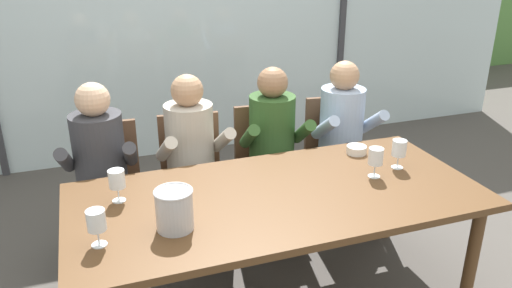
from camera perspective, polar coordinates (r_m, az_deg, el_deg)
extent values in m
plane|color=#4C4742|center=(3.88, -3.24, -8.50)|extent=(14.00, 14.00, 0.00)
cube|color=silver|center=(4.79, -8.64, 13.86)|extent=(7.40, 0.03, 2.60)
cube|color=#38383D|center=(5.34, 9.77, 14.64)|extent=(0.06, 0.06, 2.60)
cube|color=#568942|center=(7.85, -12.98, 13.23)|extent=(13.40, 2.40, 1.64)
cube|color=brown|center=(2.71, 2.48, -5.99)|extent=(2.20, 1.02, 0.04)
cylinder|color=brown|center=(3.09, 23.25, -11.86)|extent=(0.07, 0.07, 0.68)
cylinder|color=brown|center=(3.09, -18.48, -11.13)|extent=(0.07, 0.07, 0.68)
cylinder|color=brown|center=(3.63, 14.80, -5.44)|extent=(0.07, 0.07, 0.68)
cube|color=brown|center=(3.42, -16.17, -5.54)|extent=(0.46, 0.46, 0.03)
cube|color=brown|center=(3.51, -16.64, -0.85)|extent=(0.42, 0.06, 0.42)
cylinder|color=brown|center=(3.38, -18.93, -10.70)|extent=(0.04, 0.04, 0.42)
cylinder|color=brown|center=(3.37, -12.41, -10.02)|extent=(0.04, 0.04, 0.42)
cylinder|color=brown|center=(3.71, -18.83, -7.58)|extent=(0.04, 0.04, 0.42)
cylinder|color=brown|center=(3.70, -12.93, -6.96)|extent=(0.04, 0.04, 0.42)
cube|color=brown|center=(3.47, -7.04, -4.41)|extent=(0.49, 0.49, 0.03)
cube|color=brown|center=(3.56, -7.58, 0.21)|extent=(0.42, 0.08, 0.42)
cylinder|color=brown|center=(3.40, -9.72, -9.49)|extent=(0.04, 0.04, 0.42)
cylinder|color=brown|center=(3.43, -3.31, -8.85)|extent=(0.04, 0.04, 0.42)
cylinder|color=brown|center=(3.73, -10.13, -6.46)|extent=(0.04, 0.04, 0.42)
cylinder|color=brown|center=(3.76, -4.32, -5.92)|extent=(0.04, 0.04, 0.42)
cube|color=brown|center=(3.62, 1.53, -3.03)|extent=(0.47, 0.47, 0.03)
cube|color=brown|center=(3.71, 0.69, 1.36)|extent=(0.42, 0.07, 0.42)
cylinder|color=brown|center=(3.52, -0.63, -7.95)|extent=(0.04, 0.04, 0.42)
cylinder|color=brown|center=(3.62, 5.26, -7.13)|extent=(0.04, 0.04, 0.42)
cylinder|color=brown|center=(3.84, -2.04, -5.19)|extent=(0.04, 0.04, 0.42)
cylinder|color=brown|center=(3.93, 3.38, -4.52)|extent=(0.04, 0.04, 0.42)
cube|color=brown|center=(3.85, 9.38, -1.71)|extent=(0.49, 0.49, 0.03)
cube|color=brown|center=(3.94, 8.51, 2.40)|extent=(0.42, 0.08, 0.42)
cylinder|color=brown|center=(3.73, 7.51, -6.29)|extent=(0.04, 0.04, 0.42)
cylinder|color=brown|center=(3.87, 12.84, -5.58)|extent=(0.04, 0.04, 0.42)
cylinder|color=brown|center=(4.05, 5.69, -3.79)|extent=(0.04, 0.04, 0.42)
cylinder|color=brown|center=(4.17, 10.66, -3.24)|extent=(0.04, 0.04, 0.42)
cylinder|color=#38383D|center=(3.31, -17.30, -1.04)|extent=(0.35, 0.35, 0.52)
sphere|color=#DBAD89|center=(3.19, -18.02, 4.81)|extent=(0.21, 0.21, 0.21)
cube|color=#47423D|center=(3.25, -18.49, -6.76)|extent=(0.17, 0.41, 0.13)
cube|color=#47423D|center=(3.24, -15.31, -6.49)|extent=(0.17, 0.41, 0.13)
cylinder|color=#47423D|center=(3.20, -18.15, -12.29)|extent=(0.10, 0.10, 0.45)
cylinder|color=#47423D|center=(3.19, -14.87, -12.04)|extent=(0.10, 0.10, 0.45)
cylinder|color=#38383D|center=(3.21, -20.80, -1.74)|extent=(0.11, 0.33, 0.26)
cylinder|color=#38383D|center=(3.18, -14.03, -1.13)|extent=(0.11, 0.33, 0.26)
cylinder|color=#B7AD9E|center=(3.37, -7.50, 0.22)|extent=(0.35, 0.35, 0.52)
sphere|color=tan|center=(3.25, -7.81, 6.02)|extent=(0.21, 0.21, 0.21)
cube|color=#47423D|center=(3.28, -7.74, -5.44)|extent=(0.16, 0.41, 0.13)
cube|color=#47423D|center=(3.33, -4.77, -4.88)|extent=(0.16, 0.41, 0.13)
cylinder|color=#47423D|center=(3.24, -6.46, -10.78)|extent=(0.10, 0.10, 0.45)
cylinder|color=#47423D|center=(3.28, -3.43, -10.12)|extent=(0.10, 0.10, 0.45)
cylinder|color=#B7AD9E|center=(3.21, -10.13, -0.61)|extent=(0.11, 0.33, 0.26)
cylinder|color=#B7AD9E|center=(3.31, -3.76, 0.43)|extent=(0.11, 0.33, 0.26)
cylinder|color=#2D5123|center=(3.52, 1.82, 1.41)|extent=(0.35, 0.35, 0.52)
sphere|color=#936B4C|center=(3.41, 1.89, 6.98)|extent=(0.21, 0.21, 0.21)
cube|color=#47423D|center=(3.43, 1.20, -3.94)|extent=(0.17, 0.41, 0.13)
cube|color=#47423D|center=(3.47, 4.08, -3.62)|extent=(0.17, 0.41, 0.13)
cylinder|color=#47423D|center=(3.38, 2.05, -9.11)|extent=(0.10, 0.10, 0.45)
cylinder|color=#47423D|center=(3.42, 4.99, -8.71)|extent=(0.10, 0.10, 0.45)
cylinder|color=#2D5123|center=(3.36, -0.76, 0.84)|extent=(0.11, 0.33, 0.26)
cylinder|color=#2D5123|center=(3.46, 5.39, 1.39)|extent=(0.11, 0.33, 0.26)
cylinder|color=#9EB2D1|center=(3.74, 9.64, 2.39)|extent=(0.33, 0.33, 0.52)
sphere|color=tan|center=(3.64, 10.00, 7.64)|extent=(0.21, 0.21, 0.21)
cube|color=#47423D|center=(3.64, 9.55, -2.64)|extent=(0.14, 0.40, 0.13)
cube|color=#47423D|center=(3.72, 12.02, -2.25)|extent=(0.14, 0.40, 0.13)
cylinder|color=#47423D|center=(3.59, 10.75, -7.43)|extent=(0.10, 0.10, 0.45)
cylinder|color=#47423D|center=(3.68, 13.24, -6.93)|extent=(0.10, 0.10, 0.45)
cylinder|color=#9EB2D1|center=(3.55, 7.82, 1.85)|extent=(0.09, 0.33, 0.26)
cylinder|color=#9EB2D1|center=(3.73, 13.11, 2.44)|extent=(0.09, 0.33, 0.26)
cylinder|color=#B7B7BC|center=(2.37, -9.22, -7.40)|extent=(0.17, 0.17, 0.19)
torus|color=silver|center=(2.33, -9.37, -5.32)|extent=(0.18, 0.18, 0.01)
cylinder|color=silver|center=(3.24, 11.31, -0.64)|extent=(0.13, 0.13, 0.05)
cylinder|color=silver|center=(3.10, 15.67, -2.55)|extent=(0.07, 0.07, 0.00)
cylinder|color=silver|center=(3.09, 15.75, -1.89)|extent=(0.01, 0.01, 0.07)
cylinder|color=silver|center=(3.05, 15.91, -0.43)|extent=(0.08, 0.08, 0.09)
cylinder|color=#E0D184|center=(3.06, 15.86, -0.89)|extent=(0.07, 0.07, 0.04)
cylinder|color=silver|center=(2.38, -17.30, -10.81)|extent=(0.07, 0.07, 0.00)
cylinder|color=silver|center=(2.36, -17.41, -10.01)|extent=(0.01, 0.01, 0.07)
cylinder|color=silver|center=(2.32, -17.65, -8.22)|extent=(0.08, 0.08, 0.09)
cylinder|color=#560C1E|center=(2.33, -17.57, -8.79)|extent=(0.07, 0.07, 0.04)
cylinder|color=silver|center=(2.72, -15.23, -6.18)|extent=(0.07, 0.07, 0.00)
cylinder|color=silver|center=(2.70, -15.31, -5.44)|extent=(0.01, 0.01, 0.07)
cylinder|color=silver|center=(2.66, -15.50, -3.82)|extent=(0.08, 0.08, 0.09)
cylinder|color=#E0D184|center=(2.67, -15.44, -4.33)|extent=(0.07, 0.07, 0.04)
cylinder|color=silver|center=(2.96, 13.20, -3.56)|extent=(0.07, 0.07, 0.00)
cylinder|color=silver|center=(2.94, 13.27, -2.87)|extent=(0.01, 0.01, 0.07)
cylinder|color=silver|center=(2.91, 13.41, -1.35)|extent=(0.08, 0.08, 0.09)
cylinder|color=maroon|center=(2.92, 13.37, -1.83)|extent=(0.07, 0.07, 0.04)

